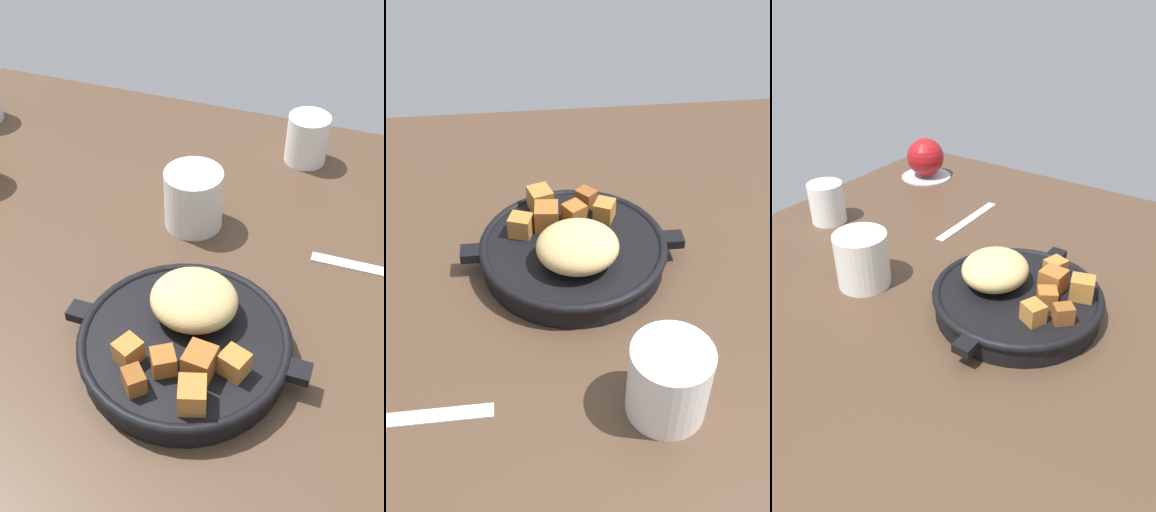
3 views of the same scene
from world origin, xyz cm
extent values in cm
cube|color=#473323|center=(0.00, 0.00, -1.20)|extent=(105.45, 96.50, 2.40)
cylinder|color=black|center=(4.50, -5.92, 1.66)|extent=(22.61, 22.61, 3.33)
torus|color=black|center=(4.50, -5.92, 3.06)|extent=(23.36, 23.36, 1.20)
cube|color=black|center=(17.01, -5.92, 2.83)|extent=(2.64, 2.40, 1.20)
cube|color=black|center=(-8.02, -5.92, 2.83)|extent=(2.64, 2.40, 1.20)
ellipsoid|color=tan|center=(4.34, -2.39, 5.71)|extent=(9.74, 9.05, 4.77)
cube|color=#935623|center=(3.88, -10.51, 4.56)|extent=(3.38, 3.39, 2.47)
cube|color=brown|center=(1.98, -13.63, 4.53)|extent=(3.06, 3.08, 2.40)
cube|color=#A86B2D|center=(8.06, -13.55, 4.85)|extent=(3.53, 3.73, 3.05)
cube|color=#A86B2D|center=(-0.40, -10.53, 4.63)|extent=(3.23, 3.36, 2.61)
cube|color=#A86B2D|center=(10.79, -8.44, 4.68)|extent=(3.37, 3.22, 2.70)
cube|color=#935623|center=(7.49, -9.63, 4.90)|extent=(3.20, 3.38, 3.15)
cylinder|color=#B7BABF|center=(36.84, 35.52, 0.30)|extent=(11.19, 11.19, 0.60)
sphere|color=maroon|center=(36.84, 35.52, 4.75)|extent=(8.30, 8.30, 8.30)
cube|color=silver|center=(23.70, 15.16, 0.18)|extent=(18.32, 1.80, 0.36)
cylinder|color=white|center=(8.97, 36.79, 3.79)|extent=(6.36, 6.36, 7.58)
cylinder|color=silver|center=(-2.31, 16.47, 4.17)|extent=(7.91, 7.91, 8.35)
camera|label=1|loc=(19.66, -46.55, 55.53)|focal=43.90mm
camera|label=2|loc=(9.99, 49.97, 49.62)|focal=41.44mm
camera|label=3|loc=(-43.21, -29.69, 40.88)|focal=33.34mm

